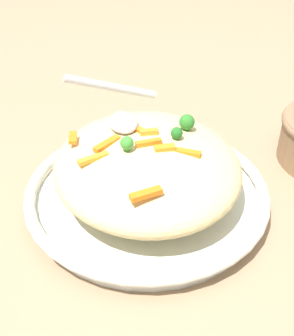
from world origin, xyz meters
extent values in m
plane|color=#9E7F60|center=(0.00, 0.00, 0.00)|extent=(2.40, 2.40, 0.00)
cylinder|color=silver|center=(0.00, 0.00, 0.01)|extent=(0.32, 0.32, 0.02)
torus|color=silver|center=(0.00, 0.00, 0.03)|extent=(0.34, 0.34, 0.02)
torus|color=black|center=(0.00, 0.00, 0.03)|extent=(0.34, 0.34, 0.00)
ellipsoid|color=#DBC689|center=(0.00, 0.00, 0.07)|extent=(0.28, 0.25, 0.08)
cube|color=orange|center=(0.01, 0.05, 0.11)|extent=(0.03, 0.04, 0.01)
cube|color=orange|center=(0.02, -0.01, 0.11)|extent=(0.01, 0.02, 0.01)
cube|color=orange|center=(0.04, 0.01, 0.11)|extent=(0.04, 0.03, 0.01)
cube|color=orange|center=(-0.01, 0.00, 0.11)|extent=(0.01, 0.03, 0.01)
cube|color=orange|center=(-0.02, -0.02, 0.11)|extent=(0.01, 0.03, 0.01)
cube|color=orange|center=(-0.02, 0.07, 0.10)|extent=(0.02, 0.04, 0.01)
cube|color=orange|center=(0.04, 0.09, 0.10)|extent=(0.03, 0.01, 0.01)
cube|color=orange|center=(-0.03, -0.05, 0.10)|extent=(0.02, 0.03, 0.01)
cube|color=orange|center=(-0.10, 0.03, 0.10)|extent=(0.02, 0.04, 0.01)
cylinder|color=#377928|center=(-0.01, 0.03, 0.11)|extent=(0.01, 0.01, 0.01)
sphere|color=#3D8E33|center=(-0.01, 0.03, 0.12)|extent=(0.02, 0.02, 0.02)
cylinder|color=#205B1C|center=(0.00, -0.04, 0.11)|extent=(0.01, 0.01, 0.00)
sphere|color=#236B23|center=(0.00, -0.04, 0.12)|extent=(0.02, 0.02, 0.02)
cylinder|color=#296820|center=(0.03, -0.06, 0.10)|extent=(0.01, 0.01, 0.01)
sphere|color=#2D7A28|center=(0.03, -0.06, 0.11)|extent=(0.02, 0.02, 0.02)
ellipsoid|color=#B7B7BC|center=(0.05, 0.02, 0.11)|extent=(0.06, 0.04, 0.02)
cylinder|color=#B7B7BC|center=(0.11, 0.03, 0.14)|extent=(0.02, 0.14, 0.06)
camera|label=1|loc=(-0.48, 0.11, 0.42)|focal=47.09mm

